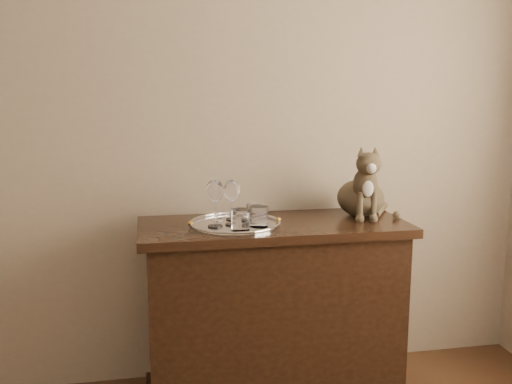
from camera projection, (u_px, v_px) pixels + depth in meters
wall_back at (134, 109)px, 2.66m from camera, size 4.00×0.10×2.70m
sideboard at (273, 312)px, 2.63m from camera, size 1.20×0.50×0.85m
tray at (235, 225)px, 2.50m from camera, size 0.40×0.40×0.01m
wine_glass_a at (216, 202)px, 2.55m from camera, size 0.06×0.06×0.17m
wine_glass_b at (232, 200)px, 2.57m from camera, size 0.07×0.07×0.18m
wine_glass_c at (215, 203)px, 2.43m from camera, size 0.08×0.08×0.20m
wine_glass_d at (232, 203)px, 2.47m from camera, size 0.07×0.07×0.20m
tumbler_a at (259, 217)px, 2.44m from camera, size 0.08×0.08×0.09m
tumbler_b at (240, 220)px, 2.37m from camera, size 0.08×0.08×0.09m
tumbler_c at (254, 214)px, 2.52m from camera, size 0.07×0.07×0.08m
cat at (361, 180)px, 2.68m from camera, size 0.38×0.36×0.34m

